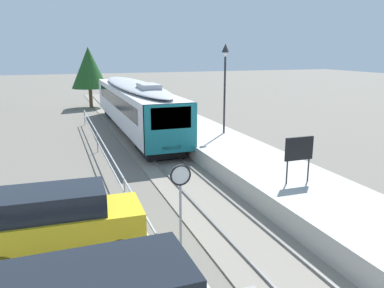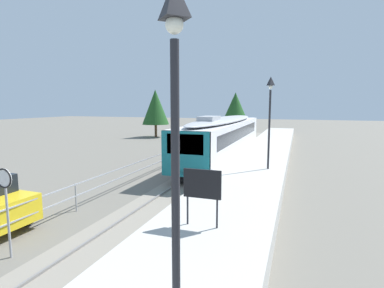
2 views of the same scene
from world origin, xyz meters
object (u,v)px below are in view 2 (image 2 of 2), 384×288
object	(u,v)px
platform_notice_board	(202,186)
speed_limit_sign	(5,191)
platform_lamp_near_end	(175,108)
commuter_train	(224,135)
platform_lamp_mid_platform	(270,105)

from	to	relation	value
platform_notice_board	speed_limit_sign	xyz separation A→B (m)	(-5.45, -2.24, -0.06)
platform_lamp_near_end	commuter_train	bearing A→B (deg)	101.47
platform_lamp_near_end	platform_lamp_mid_platform	bearing A→B (deg)	90.00
platform_lamp_mid_platform	commuter_train	bearing A→B (deg)	122.85
speed_limit_sign	platform_lamp_mid_platform	bearing A→B (deg)	60.33
platform_lamp_near_end	platform_notice_board	distance (m)	5.55
platform_lamp_mid_platform	speed_limit_sign	size ratio (longest dim) A/B	1.91
platform_lamp_near_end	platform_notice_board	xyz separation A→B (m)	(-1.14, 4.85, -2.44)
platform_lamp_near_end	platform_notice_board	bearing A→B (deg)	103.19
platform_lamp_near_end	platform_notice_board	size ratio (longest dim) A/B	2.97
speed_limit_sign	platform_notice_board	bearing A→B (deg)	22.29
commuter_train	speed_limit_sign	size ratio (longest dim) A/B	6.68
platform_lamp_near_end	platform_lamp_mid_platform	xyz separation A→B (m)	(0.00, 14.18, 0.00)
platform_lamp_near_end	speed_limit_sign	xyz separation A→B (m)	(-6.59, 2.62, -2.50)
platform_lamp_mid_platform	platform_notice_board	world-z (taller)	platform_lamp_mid_platform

